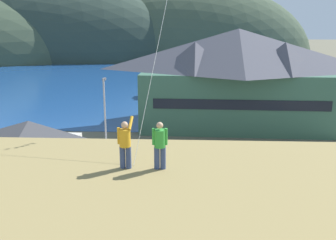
% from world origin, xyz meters
% --- Properties ---
extents(ground_plane, '(600.00, 600.00, 0.00)m').
position_xyz_m(ground_plane, '(0.00, 0.00, 0.00)').
color(ground_plane, '#66604C').
extents(parking_lot_pad, '(40.00, 20.00, 0.10)m').
position_xyz_m(parking_lot_pad, '(0.00, 5.00, 0.05)').
color(parking_lot_pad, gray).
rests_on(parking_lot_pad, ground).
extents(bay_water, '(360.00, 84.00, 0.03)m').
position_xyz_m(bay_water, '(0.00, 60.00, 0.01)').
color(bay_water, navy).
rests_on(bay_water, ground).
extents(far_hill_east_peak, '(113.37, 44.54, 54.84)m').
position_xyz_m(far_hill_east_peak, '(-50.81, 111.85, 0.00)').
color(far_hill_east_peak, '#2D3D33').
rests_on(far_hill_east_peak, ground).
extents(far_hill_center_saddle, '(85.89, 48.85, 54.00)m').
position_xyz_m(far_hill_center_saddle, '(6.00, 120.90, 0.00)').
color(far_hill_center_saddle, '#3D4C38').
rests_on(far_hill_center_saddle, ground).
extents(harbor_lodge, '(24.01, 12.63, 11.62)m').
position_xyz_m(harbor_lodge, '(8.35, 21.58, 6.21)').
color(harbor_lodge, '#38604C').
rests_on(harbor_lodge, ground).
extents(storage_shed_near_lot, '(7.83, 5.08, 4.63)m').
position_xyz_m(storage_shed_near_lot, '(-10.27, 5.22, 2.40)').
color(storage_shed_near_lot, beige).
rests_on(storage_shed_near_lot, ground).
extents(wharf_dock, '(3.20, 15.64, 0.70)m').
position_xyz_m(wharf_dock, '(-0.50, 35.94, 0.35)').
color(wharf_dock, '#70604C').
rests_on(wharf_dock, ground).
extents(moored_boat_wharfside, '(2.98, 7.76, 2.16)m').
position_xyz_m(moored_boat_wharfside, '(-4.07, 40.37, 0.72)').
color(moored_boat_wharfside, silver).
rests_on(moored_boat_wharfside, ground).
extents(moored_boat_outer_mooring, '(2.87, 8.12, 2.16)m').
position_xyz_m(moored_boat_outer_mooring, '(3.14, 37.29, 0.72)').
color(moored_boat_outer_mooring, '#23564C').
rests_on(moored_boat_outer_mooring, ground).
extents(parked_car_mid_row_near, '(4.35, 2.37, 1.82)m').
position_xyz_m(parked_car_mid_row_near, '(-1.41, 6.13, 1.06)').
color(parked_car_mid_row_near, silver).
rests_on(parked_car_mid_row_near, parking_lot_pad).
extents(parked_car_front_row_silver, '(4.31, 2.27, 1.82)m').
position_xyz_m(parked_car_front_row_silver, '(-3.62, 1.60, 1.06)').
color(parked_car_front_row_silver, slate).
rests_on(parked_car_front_row_silver, parking_lot_pad).
extents(parked_car_corner_spot, '(4.24, 2.13, 1.82)m').
position_xyz_m(parked_car_corner_spot, '(13.16, 6.99, 1.06)').
color(parked_car_corner_spot, '#9EA3A8').
rests_on(parked_car_corner_spot, parking_lot_pad).
extents(parked_car_mid_row_center, '(4.23, 2.12, 1.82)m').
position_xyz_m(parked_car_mid_row_center, '(2.47, 0.56, 1.06)').
color(parked_car_mid_row_center, '#9EA3A8').
rests_on(parked_car_mid_row_center, parking_lot_pad).
extents(parked_car_front_row_red, '(4.26, 2.17, 1.82)m').
position_xyz_m(parked_car_front_row_red, '(8.30, 0.50, 1.06)').
color(parked_car_front_row_red, slate).
rests_on(parked_car_front_row_red, parking_lot_pad).
extents(parking_light_pole, '(0.24, 0.78, 7.19)m').
position_xyz_m(parking_light_pole, '(-5.26, 10.55, 4.24)').
color(parking_light_pole, '#ADADB2').
rests_on(parking_light_pole, parking_lot_pad).
extents(person_kite_flyer, '(0.54, 0.65, 1.86)m').
position_xyz_m(person_kite_flyer, '(0.08, -10.07, 7.95)').
color(person_kite_flyer, '#384770').
rests_on(person_kite_flyer, grassy_hill_foreground).
extents(person_companion, '(0.55, 0.40, 1.74)m').
position_xyz_m(person_companion, '(1.33, -10.08, 7.93)').
color(person_companion, '#384770').
rests_on(person_companion, grassy_hill_foreground).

